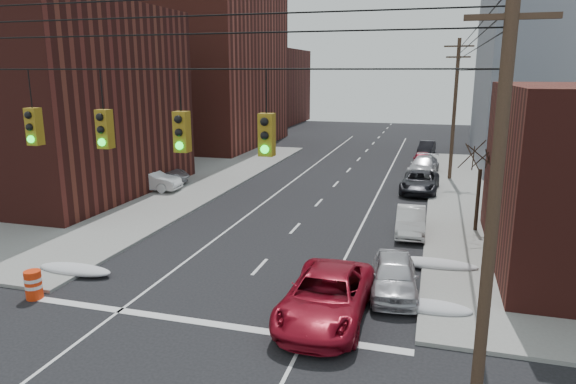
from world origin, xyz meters
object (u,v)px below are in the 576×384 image
Objects in this scene: red_pickup at (326,296)px; parked_car_d at (424,166)px; lot_car_b at (154,174)px; lot_car_d at (114,173)px; lot_car_a at (149,180)px; parked_car_e at (422,160)px; construction_barrel at (33,284)px; lot_car_c at (96,174)px; parked_car_b at (411,221)px; parked_car_c at (420,182)px; parked_car_a at (394,275)px; parked_car_f at (427,148)px.

red_pickup is 27.89m from parked_car_d.
lot_car_b reaches higher than parked_car_d.
red_pickup is at bearing -112.72° from lot_car_d.
lot_car_a is at bearing -140.03° from parked_car_d.
lot_car_a is (-16.35, 15.56, 0.07)m from red_pickup.
lot_car_d is at bearing -148.37° from parked_car_e.
lot_car_a is at bearing 136.72° from red_pickup.
red_pickup is 11.25m from construction_barrel.
lot_car_c is at bearing 101.22° from lot_car_b.
lot_car_c is (-23.68, -15.03, 0.22)m from parked_car_e.
lot_car_c is (-23.72, 5.55, 0.20)m from parked_car_b.
parked_car_c is at bearing -89.94° from parked_car_e.
parked_car_c reaches higher than parked_car_e.
parked_car_a is 1.11× the size of parked_car_e.
lot_car_c reaches higher than construction_barrel.
lot_car_d is at bearing -167.23° from parked_car_c.
parked_car_c is 18.19m from parked_car_f.
parked_car_d is 4.68× the size of construction_barrel.
parked_car_a is at bearing -128.13° from lot_car_a.
lot_car_a reaches higher than lot_car_b.
construction_barrel is at bearing -102.83° from parked_car_f.
red_pickup reaches higher than lot_car_b.
parked_car_c is 24.29m from lot_car_c.
parked_car_c is at bearing -77.27° from lot_car_a.
construction_barrel is at bearing -139.75° from parked_car_b.
lot_car_c reaches higher than parked_car_d.
lot_car_d is 3.88× the size of construction_barrel.
parked_car_c is 19.59m from lot_car_a.
lot_car_b is (-19.70, -10.04, 0.13)m from parked_car_d.
lot_car_c is at bearing -130.60° from parked_car_f.
parked_car_b is 0.80× the size of lot_car_b.
parked_car_a reaches higher than construction_barrel.
parked_car_e is 28.05m from lot_car_c.
parked_car_b is 0.82× the size of parked_car_d.
parked_car_a reaches higher than parked_car_e.
lot_car_d is at bearing 65.30° from lot_car_a.
parked_car_a is 3.96× the size of construction_barrel.
lot_car_b is (-0.83, 2.17, -0.02)m from lot_car_a.
lot_car_c is 1.31m from lot_car_d.
parked_car_a is 8.04m from parked_car_b.
parked_car_a is 28.61m from parked_car_e.
lot_car_a is at bearing -122.37° from lot_car_c.
parked_car_d is 11.44m from parked_car_f.
parked_car_d is at bearing -60.57° from lot_car_a.
parked_car_f is 31.77m from lot_car_d.
parked_car_c is 1.31× the size of parked_car_f.
parked_car_b is at bearing 42.46° from construction_barrel.
parked_car_b is 16.94m from parked_car_d.
construction_barrel is (-13.44, -32.91, -0.11)m from parked_car_e.
lot_car_b is (-19.64, -3.30, 0.14)m from parked_car_c.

